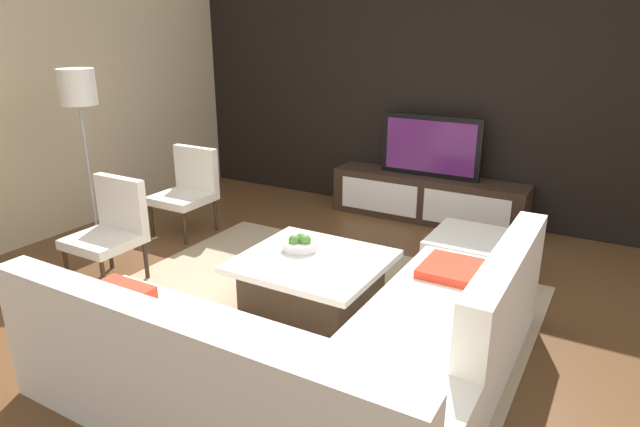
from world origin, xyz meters
The scene contains 13 objects.
ground_plane centered at (0.00, 0.00, 0.00)m, with size 14.00×14.00×0.00m, color brown.
feature_wall_back centered at (0.00, 2.70, 1.40)m, with size 6.40×0.12×2.80m, color black.
side_wall_left centered at (-3.20, 0.20, 1.40)m, with size 0.12×5.20×2.80m, color #C6B28E.
area_rug centered at (-0.10, 0.00, 0.01)m, with size 3.22×2.63×0.01m, color tan.
media_console centered at (0.00, 2.40, 0.25)m, with size 2.12×0.44×0.50m.
television centered at (0.00, 2.40, 0.83)m, with size 1.09×0.06×0.66m.
sectional_couch centered at (0.53, -0.86, 0.28)m, with size 2.48×2.41×0.82m.
coffee_table centered at (-0.10, 0.10, 0.20)m, with size 1.07×1.00×0.38m.
accent_chair_near centered at (-1.77, -0.35, 0.49)m, with size 0.52×0.51×0.87m.
floor_lamp centered at (-2.53, 0.06, 1.43)m, with size 0.32×0.32×1.69m.
ottoman centered at (0.86, 1.12, 0.20)m, with size 0.70×0.70×0.40m, color white.
fruit_bowl centered at (-0.28, 0.20, 0.43)m, with size 0.28×0.28×0.14m.
accent_chair_far centered at (-2.03, 0.85, 0.49)m, with size 0.53×0.54×0.87m.
Camera 1 is at (1.87, -3.20, 2.07)m, focal length 30.97 mm.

